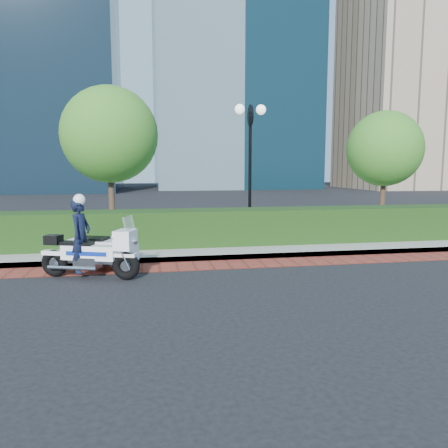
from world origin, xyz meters
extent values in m
plane|color=black|center=(0.00, 0.00, 0.00)|extent=(120.00, 120.00, 0.00)
cube|color=maroon|center=(0.00, 1.50, 0.01)|extent=(60.00, 1.00, 0.01)
cube|color=gray|center=(0.00, 6.00, 0.07)|extent=(60.00, 8.00, 0.15)
cube|color=black|center=(0.00, 3.60, 0.65)|extent=(18.00, 1.20, 1.00)
cylinder|color=black|center=(1.00, 5.20, 0.30)|extent=(0.30, 0.30, 0.30)
cylinder|color=black|center=(1.00, 5.20, 2.15)|extent=(0.10, 0.10, 3.70)
cylinder|color=black|center=(1.00, 5.20, 4.00)|extent=(0.04, 0.70, 0.70)
sphere|color=white|center=(0.65, 5.20, 4.20)|extent=(0.32, 0.32, 0.32)
sphere|color=white|center=(1.35, 5.20, 4.20)|extent=(0.32, 0.32, 0.32)
cylinder|color=#332319|center=(-3.50, 6.50, 1.23)|extent=(0.20, 0.20, 2.17)
sphere|color=#2F6218|center=(-3.50, 6.50, 3.44)|extent=(3.20, 3.20, 3.20)
cylinder|color=#332319|center=(6.50, 6.50, 1.11)|extent=(0.20, 0.20, 1.92)
sphere|color=#2F6218|center=(6.50, 6.50, 3.05)|extent=(2.80, 2.80, 2.80)
cube|color=gray|center=(28.00, 38.00, 14.00)|extent=(14.00, 12.00, 28.00)
torus|color=black|center=(-4.34, 1.02, 0.30)|extent=(0.62, 0.37, 0.60)
torus|color=black|center=(-2.81, 0.46, 0.30)|extent=(0.62, 0.37, 0.60)
cube|color=white|center=(-3.57, 0.74, 0.56)|extent=(1.20, 0.67, 0.31)
cube|color=silver|center=(-3.62, 0.75, 0.34)|extent=(0.59, 0.51, 0.25)
cube|color=white|center=(-2.81, 0.46, 0.86)|extent=(0.51, 0.59, 0.41)
cube|color=silver|center=(-2.72, 0.43, 1.18)|extent=(0.26, 0.46, 0.36)
cube|color=black|center=(-3.83, 0.83, 0.74)|extent=(0.73, 0.49, 0.09)
cube|color=black|center=(-4.34, 1.02, 0.81)|extent=(0.40, 0.38, 0.20)
cube|color=white|center=(-3.48, 1.52, 0.45)|extent=(1.53, 1.07, 0.50)
cube|color=black|center=(-3.57, 1.55, 0.72)|extent=(0.75, 0.64, 0.07)
torus|color=black|center=(-3.42, 1.96, 0.23)|extent=(0.47, 0.29, 0.45)
imported|color=black|center=(-3.74, 0.80, 0.92)|extent=(0.54, 0.66, 1.56)
sphere|color=white|center=(-3.74, 0.80, 1.68)|extent=(0.25, 0.25, 0.25)
camera|label=1|loc=(-2.38, -8.73, 2.34)|focal=35.00mm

